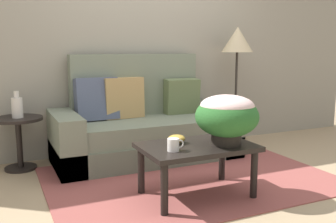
{
  "coord_description": "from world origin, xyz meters",
  "views": [
    {
      "loc": [
        -1.61,
        -3.07,
        1.2
      ],
      "look_at": [
        -0.15,
        0.12,
        0.62
      ],
      "focal_mm": 40.63,
      "sensor_mm": 36.0,
      "label": 1
    }
  ],
  "objects_px": {
    "potted_plant": "(227,115)",
    "table_vase": "(17,107)",
    "snack_bowl": "(177,139)",
    "coffee_table": "(197,152)",
    "side_table": "(19,134)",
    "coffee_mug": "(174,145)",
    "floor_lamp": "(237,46)",
    "couch": "(144,128)"
  },
  "relations": [
    {
      "from": "floor_lamp",
      "to": "potted_plant",
      "type": "xyz_separation_m",
      "value": [
        -1.05,
        -1.39,
        -0.55
      ]
    },
    {
      "from": "potted_plant",
      "to": "table_vase",
      "type": "distance_m",
      "value": 2.07
    },
    {
      "from": "potted_plant",
      "to": "side_table",
      "type": "bearing_deg",
      "value": 135.88
    },
    {
      "from": "couch",
      "to": "floor_lamp",
      "type": "height_order",
      "value": "floor_lamp"
    },
    {
      "from": "coffee_table",
      "to": "snack_bowl",
      "type": "relative_size",
      "value": 6.44
    },
    {
      "from": "snack_bowl",
      "to": "couch",
      "type": "bearing_deg",
      "value": 82.91
    },
    {
      "from": "side_table",
      "to": "coffee_mug",
      "type": "height_order",
      "value": "coffee_mug"
    },
    {
      "from": "side_table",
      "to": "table_vase",
      "type": "xyz_separation_m",
      "value": [
        0.0,
        -0.02,
        0.27
      ]
    },
    {
      "from": "coffee_mug",
      "to": "coffee_table",
      "type": "bearing_deg",
      "value": 20.15
    },
    {
      "from": "side_table",
      "to": "table_vase",
      "type": "distance_m",
      "value": 0.27
    },
    {
      "from": "potted_plant",
      "to": "couch",
      "type": "bearing_deg",
      "value": 99.23
    },
    {
      "from": "potted_plant",
      "to": "coffee_mug",
      "type": "bearing_deg",
      "value": -179.12
    },
    {
      "from": "couch",
      "to": "potted_plant",
      "type": "distance_m",
      "value": 1.37
    },
    {
      "from": "coffee_table",
      "to": "potted_plant",
      "type": "height_order",
      "value": "potted_plant"
    },
    {
      "from": "couch",
      "to": "potted_plant",
      "type": "relative_size",
      "value": 3.87
    },
    {
      "from": "side_table",
      "to": "floor_lamp",
      "type": "distance_m",
      "value": 2.68
    },
    {
      "from": "floor_lamp",
      "to": "potted_plant",
      "type": "distance_m",
      "value": 1.83
    },
    {
      "from": "couch",
      "to": "coffee_mug",
      "type": "relative_size",
      "value": 14.63
    },
    {
      "from": "couch",
      "to": "snack_bowl",
      "type": "bearing_deg",
      "value": -97.09
    },
    {
      "from": "snack_bowl",
      "to": "coffee_table",
      "type": "bearing_deg",
      "value": -40.92
    },
    {
      "from": "side_table",
      "to": "coffee_mug",
      "type": "relative_size",
      "value": 3.92
    },
    {
      "from": "snack_bowl",
      "to": "table_vase",
      "type": "bearing_deg",
      "value": 132.77
    },
    {
      "from": "couch",
      "to": "table_vase",
      "type": "height_order",
      "value": "couch"
    },
    {
      "from": "couch",
      "to": "potted_plant",
      "type": "bearing_deg",
      "value": -80.77
    },
    {
      "from": "coffee_mug",
      "to": "table_vase",
      "type": "bearing_deg",
      "value": 125.23
    },
    {
      "from": "side_table",
      "to": "couch",
      "type": "bearing_deg",
      "value": -6.28
    },
    {
      "from": "potted_plant",
      "to": "snack_bowl",
      "type": "distance_m",
      "value": 0.45
    },
    {
      "from": "coffee_mug",
      "to": "snack_bowl",
      "type": "relative_size",
      "value": 0.96
    },
    {
      "from": "floor_lamp",
      "to": "couch",
      "type": "bearing_deg",
      "value": -176.24
    },
    {
      "from": "coffee_table",
      "to": "side_table",
      "type": "height_order",
      "value": "side_table"
    },
    {
      "from": "coffee_table",
      "to": "couch",
      "type": "bearing_deg",
      "value": 89.55
    },
    {
      "from": "coffee_mug",
      "to": "side_table",
      "type": "bearing_deg",
      "value": 124.95
    },
    {
      "from": "side_table",
      "to": "snack_bowl",
      "type": "bearing_deg",
      "value": -47.58
    },
    {
      "from": "snack_bowl",
      "to": "table_vase",
      "type": "relative_size",
      "value": 0.54
    },
    {
      "from": "couch",
      "to": "potted_plant",
      "type": "xyz_separation_m",
      "value": [
        0.21,
        -1.31,
        0.34
      ]
    },
    {
      "from": "snack_bowl",
      "to": "floor_lamp",
      "type": "bearing_deg",
      "value": 40.5
    },
    {
      "from": "couch",
      "to": "snack_bowl",
      "type": "relative_size",
      "value": 14.03
    },
    {
      "from": "couch",
      "to": "coffee_table",
      "type": "xyz_separation_m",
      "value": [
        -0.01,
        -1.22,
        0.04
      ]
    },
    {
      "from": "coffee_mug",
      "to": "table_vase",
      "type": "distance_m",
      "value": 1.77
    },
    {
      "from": "floor_lamp",
      "to": "table_vase",
      "type": "xyz_separation_m",
      "value": [
        -2.54,
        0.04,
        -0.59
      ]
    },
    {
      "from": "potted_plant",
      "to": "floor_lamp",
      "type": "bearing_deg",
      "value": 53.03
    },
    {
      "from": "side_table",
      "to": "potted_plant",
      "type": "distance_m",
      "value": 2.1
    }
  ]
}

